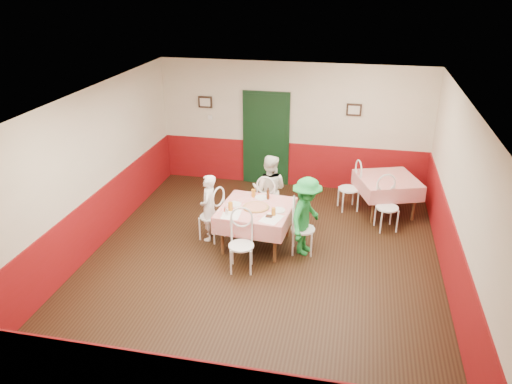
% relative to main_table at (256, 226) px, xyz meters
% --- Properties ---
extents(floor, '(7.00, 7.00, 0.00)m').
position_rel_main_table_xyz_m(floor, '(0.22, -0.57, -0.38)').
color(floor, black).
rests_on(floor, ground).
extents(ceiling, '(7.00, 7.00, 0.00)m').
position_rel_main_table_xyz_m(ceiling, '(0.22, -0.57, 2.42)').
color(ceiling, white).
rests_on(ceiling, back_wall).
extents(back_wall, '(6.00, 0.10, 2.80)m').
position_rel_main_table_xyz_m(back_wall, '(0.22, 2.93, 1.02)').
color(back_wall, beige).
rests_on(back_wall, ground).
extents(front_wall, '(6.00, 0.10, 2.80)m').
position_rel_main_table_xyz_m(front_wall, '(0.22, -4.07, 1.02)').
color(front_wall, beige).
rests_on(front_wall, ground).
extents(left_wall, '(0.10, 7.00, 2.80)m').
position_rel_main_table_xyz_m(left_wall, '(-2.78, -0.57, 1.02)').
color(left_wall, beige).
rests_on(left_wall, ground).
extents(right_wall, '(0.10, 7.00, 2.80)m').
position_rel_main_table_xyz_m(right_wall, '(3.22, -0.57, 1.02)').
color(right_wall, beige).
rests_on(right_wall, ground).
extents(wainscot_back, '(6.00, 0.03, 1.00)m').
position_rel_main_table_xyz_m(wainscot_back, '(0.22, 2.91, 0.12)').
color(wainscot_back, maroon).
rests_on(wainscot_back, ground).
extents(wainscot_left, '(0.03, 7.00, 1.00)m').
position_rel_main_table_xyz_m(wainscot_left, '(-2.76, -0.57, 0.12)').
color(wainscot_left, maroon).
rests_on(wainscot_left, ground).
extents(wainscot_right, '(0.03, 7.00, 1.00)m').
position_rel_main_table_xyz_m(wainscot_right, '(3.21, -0.57, 0.12)').
color(wainscot_right, maroon).
rests_on(wainscot_right, ground).
extents(door, '(0.96, 0.06, 2.10)m').
position_rel_main_table_xyz_m(door, '(-0.38, 2.88, 0.68)').
color(door, black).
rests_on(door, ground).
extents(picture_left, '(0.32, 0.03, 0.26)m').
position_rel_main_table_xyz_m(picture_left, '(-1.78, 2.88, 1.48)').
color(picture_left, black).
rests_on(picture_left, back_wall).
extents(picture_right, '(0.32, 0.03, 0.26)m').
position_rel_main_table_xyz_m(picture_right, '(1.52, 2.88, 1.48)').
color(picture_right, black).
rests_on(picture_right, back_wall).
extents(thermostat, '(0.10, 0.03, 0.10)m').
position_rel_main_table_xyz_m(thermostat, '(-1.68, 2.88, 1.12)').
color(thermostat, white).
rests_on(thermostat, back_wall).
extents(main_table, '(1.31, 1.31, 0.77)m').
position_rel_main_table_xyz_m(main_table, '(0.00, 0.00, 0.00)').
color(main_table, red).
rests_on(main_table, ground).
extents(second_table, '(1.43, 1.43, 0.77)m').
position_rel_main_table_xyz_m(second_table, '(2.31, 1.87, 0.00)').
color(second_table, red).
rests_on(second_table, ground).
extents(chair_left, '(0.53, 0.53, 0.90)m').
position_rel_main_table_xyz_m(chair_left, '(-0.85, 0.07, 0.08)').
color(chair_left, white).
rests_on(chair_left, ground).
extents(chair_right, '(0.45, 0.45, 0.90)m').
position_rel_main_table_xyz_m(chair_right, '(0.85, -0.07, 0.08)').
color(chair_right, white).
rests_on(chair_right, ground).
extents(chair_far, '(0.47, 0.47, 0.90)m').
position_rel_main_table_xyz_m(chair_far, '(0.07, 0.85, 0.08)').
color(chair_far, white).
rests_on(chair_far, ground).
extents(chair_near, '(0.48, 0.48, 0.90)m').
position_rel_main_table_xyz_m(chair_near, '(-0.07, -0.85, 0.08)').
color(chair_near, white).
rests_on(chair_near, ground).
extents(chair_second_a, '(0.54, 0.54, 0.90)m').
position_rel_main_table_xyz_m(chair_second_a, '(1.56, 1.87, 0.08)').
color(chair_second_a, white).
rests_on(chair_second_a, ground).
extents(chair_second_b, '(0.54, 0.54, 0.90)m').
position_rel_main_table_xyz_m(chair_second_b, '(2.31, 1.12, 0.08)').
color(chair_second_b, white).
rests_on(chair_second_b, ground).
extents(pizza, '(0.48, 0.48, 0.03)m').
position_rel_main_table_xyz_m(pizza, '(0.01, -0.03, 0.40)').
color(pizza, '#B74723').
rests_on(pizza, main_table).
extents(plate_left, '(0.27, 0.27, 0.01)m').
position_rel_main_table_xyz_m(plate_left, '(-0.40, 0.02, 0.39)').
color(plate_left, white).
rests_on(plate_left, main_table).
extents(plate_right, '(0.27, 0.27, 0.01)m').
position_rel_main_table_xyz_m(plate_right, '(0.40, -0.06, 0.39)').
color(plate_right, white).
rests_on(plate_right, main_table).
extents(plate_far, '(0.27, 0.27, 0.01)m').
position_rel_main_table_xyz_m(plate_far, '(0.02, 0.40, 0.39)').
color(plate_far, white).
rests_on(plate_far, main_table).
extents(glass_a, '(0.09, 0.09, 0.15)m').
position_rel_main_table_xyz_m(glass_a, '(-0.40, -0.22, 0.46)').
color(glass_a, '#BF7219').
rests_on(glass_a, main_table).
extents(glass_b, '(0.08, 0.08, 0.13)m').
position_rel_main_table_xyz_m(glass_b, '(0.36, -0.25, 0.45)').
color(glass_b, '#BF7219').
rests_on(glass_b, main_table).
extents(glass_c, '(0.08, 0.08, 0.14)m').
position_rel_main_table_xyz_m(glass_c, '(-0.14, 0.42, 0.45)').
color(glass_c, '#BF7219').
rests_on(glass_c, main_table).
extents(beer_bottle, '(0.06, 0.06, 0.20)m').
position_rel_main_table_xyz_m(beer_bottle, '(0.14, 0.37, 0.49)').
color(beer_bottle, '#381C0A').
rests_on(beer_bottle, main_table).
extents(shaker_a, '(0.04, 0.04, 0.09)m').
position_rel_main_table_xyz_m(shaker_a, '(-0.44, -0.37, 0.43)').
color(shaker_a, silver).
rests_on(shaker_a, main_table).
extents(shaker_b, '(0.04, 0.04, 0.09)m').
position_rel_main_table_xyz_m(shaker_b, '(-0.41, -0.41, 0.43)').
color(shaker_b, silver).
rests_on(shaker_b, main_table).
extents(shaker_c, '(0.04, 0.04, 0.09)m').
position_rel_main_table_xyz_m(shaker_c, '(-0.48, -0.29, 0.43)').
color(shaker_c, '#B23319').
rests_on(shaker_c, main_table).
extents(menu_left, '(0.32, 0.42, 0.00)m').
position_rel_main_table_xyz_m(menu_left, '(-0.35, -0.37, 0.39)').
color(menu_left, white).
rests_on(menu_left, main_table).
extents(menu_right, '(0.40, 0.47, 0.00)m').
position_rel_main_table_xyz_m(menu_right, '(0.35, -0.39, 0.39)').
color(menu_right, white).
rests_on(menu_right, main_table).
extents(wallet, '(0.12, 0.10, 0.02)m').
position_rel_main_table_xyz_m(wallet, '(0.29, -0.32, 0.40)').
color(wallet, black).
rests_on(wallet, main_table).
extents(diner_left, '(0.35, 0.49, 1.25)m').
position_rel_main_table_xyz_m(diner_left, '(-0.90, 0.07, 0.25)').
color(diner_left, gray).
rests_on(diner_left, ground).
extents(diner_far, '(0.71, 0.56, 1.41)m').
position_rel_main_table_xyz_m(diner_far, '(0.07, 0.90, 0.33)').
color(diner_far, gray).
rests_on(diner_far, ground).
extents(diner_right, '(0.75, 1.02, 1.41)m').
position_rel_main_table_xyz_m(diner_right, '(0.90, -0.07, 0.33)').
color(diner_right, gray).
rests_on(diner_right, ground).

